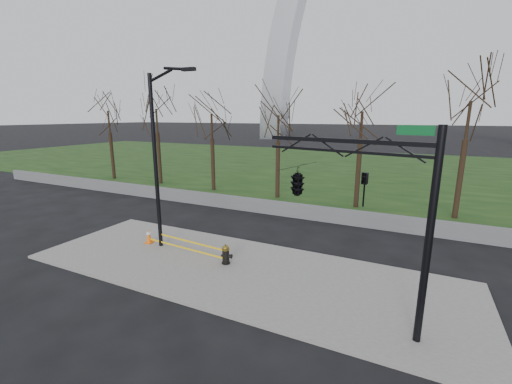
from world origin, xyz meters
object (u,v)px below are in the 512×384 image
at_px(traffic_cone, 149,236).
at_px(street_light, 159,150).
at_px(fire_hydrant, 226,255).
at_px(traffic_signal_mast, 319,184).

relative_size(traffic_cone, street_light, 0.09).
height_order(fire_hydrant, traffic_cone, fire_hydrant).
relative_size(fire_hydrant, traffic_cone, 1.24).
bearing_deg(traffic_signal_mast, fire_hydrant, 176.75).
xyz_separation_m(traffic_cone, traffic_signal_mast, (8.78, -1.56, 3.70)).
xyz_separation_m(traffic_cone, street_light, (0.99, -0.00, 4.24)).
distance_m(traffic_cone, traffic_signal_mast, 9.65).
bearing_deg(traffic_cone, street_light, -0.03).
bearing_deg(traffic_cone, traffic_signal_mast, -10.08).
bearing_deg(fire_hydrant, traffic_cone, 170.26).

